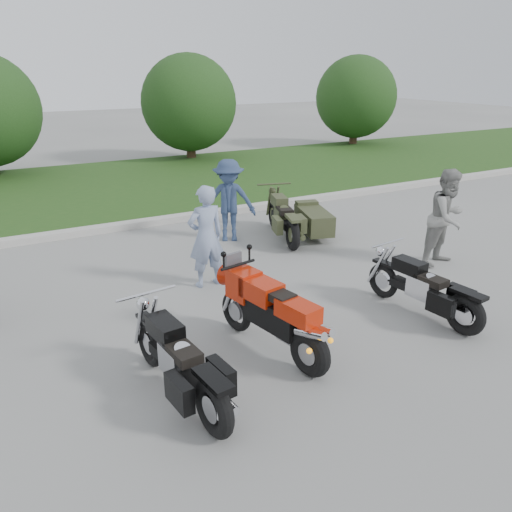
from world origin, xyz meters
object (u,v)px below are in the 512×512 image
person_denim (229,201)px  cruiser_right (427,292)px  person_grey (447,218)px  sportbike_red (273,313)px  cruiser_sidecar (301,220)px  cruiser_left (182,367)px  person_stripe (206,237)px

person_denim → cruiser_right: bearing=-51.8°
cruiser_right → person_grey: size_ratio=1.14×
sportbike_red → cruiser_sidecar: 4.72m
cruiser_sidecar → person_grey: bearing=-42.4°
person_grey → person_denim: person_grey is taller
cruiser_left → person_denim: bearing=52.4°
sportbike_red → person_grey: 4.60m
cruiser_sidecar → person_stripe: bearing=-138.2°
cruiser_left → person_stripe: bearing=55.2°
sportbike_red → person_denim: 4.59m
person_stripe → cruiser_left: bearing=59.4°
cruiser_left → cruiser_sidecar: cruiser_sidecar is taller
sportbike_red → person_denim: (1.44, 4.35, 0.30)m
sportbike_red → cruiser_right: bearing=-16.5°
cruiser_sidecar → person_grey: person_grey is taller
sportbike_red → person_stripe: person_stripe is taller
sportbike_red → cruiser_sidecar: (2.87, 3.74, -0.17)m
sportbike_red → cruiser_right: size_ratio=0.99×
cruiser_right → cruiser_sidecar: bearing=77.8°
sportbike_red → person_denim: size_ratio=1.17×
cruiser_left → cruiser_sidecar: size_ratio=1.00×
cruiser_right → person_stripe: size_ratio=1.19×
person_grey → cruiser_sidecar: bearing=110.1°
person_stripe → cruiser_right: bearing=130.1°
cruiser_left → person_grey: size_ratio=1.21×
sportbike_red → person_grey: person_grey is taller
sportbike_red → person_stripe: (0.09, 2.39, 0.30)m
cruiser_left → person_grey: person_grey is taller
sportbike_red → cruiser_sidecar: sportbike_red is taller
cruiser_sidecar → cruiser_left: bearing=-119.8°
person_stripe → person_grey: 4.49m
sportbike_red → person_grey: bearing=3.7°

